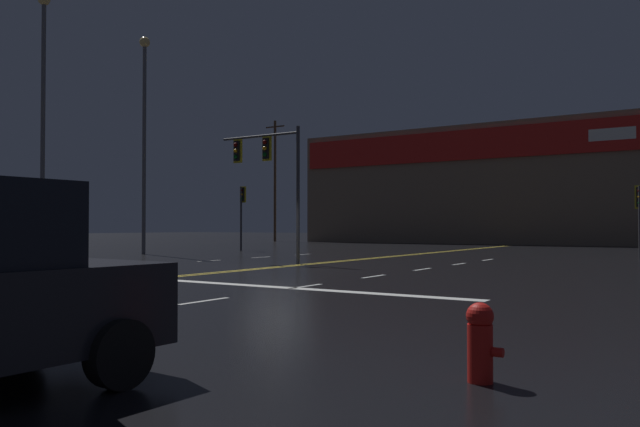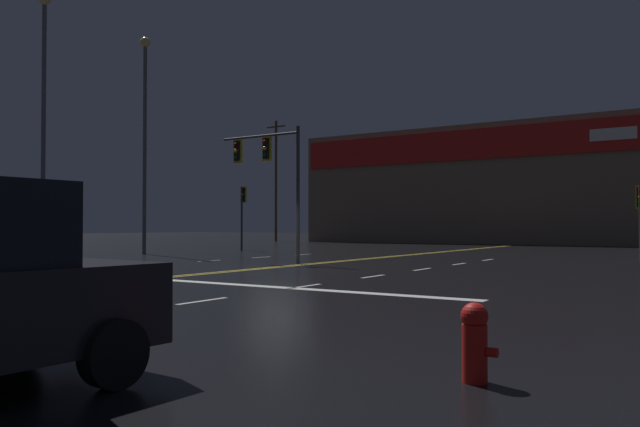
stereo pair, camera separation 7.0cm
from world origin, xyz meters
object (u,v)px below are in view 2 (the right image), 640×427
Objects in this scene: streetlight_near_right at (145,119)px; fire_hydrant at (475,340)px; traffic_signal_median at (266,161)px; streetlight_median_approach at (44,95)px; traffic_signal_corner_northwest at (243,203)px.

streetlight_near_right is 30.08m from fire_hydrant.
fire_hydrant is (13.55, -14.29, -3.73)m from traffic_signal_median.
fire_hydrant is (24.39, -11.47, -7.19)m from streetlight_median_approach.
fire_hydrant is at bearing -46.33° from traffic_signal_corner_northwest.
fire_hydrant is (22.64, -23.71, -2.49)m from traffic_signal_corner_northwest.
streetlight_median_approach is at bearing -98.16° from traffic_signal_corner_northwest.
traffic_signal_corner_northwest is 32.87m from fire_hydrant.
fire_hydrant is at bearing -35.53° from streetlight_near_right.
traffic_signal_corner_northwest is 0.32× the size of streetlight_median_approach.
traffic_signal_median is 0.44× the size of streetlight_median_approach.
streetlight_near_right is at bearing -100.22° from traffic_signal_corner_northwest.
traffic_signal_corner_northwest is (-9.08, 9.42, -1.24)m from traffic_signal_median.
traffic_signal_median is at bearing -14.92° from streetlight_near_right.
streetlight_near_right is (-10.29, 2.74, 3.09)m from traffic_signal_median.
streetlight_median_approach reaches higher than fire_hydrant.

